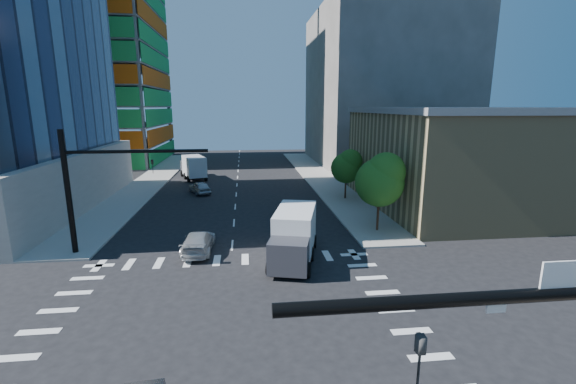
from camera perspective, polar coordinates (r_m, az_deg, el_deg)
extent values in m
plane|color=black|center=(20.11, -9.25, -19.74)|extent=(160.00, 160.00, 0.00)
cube|color=silver|center=(20.10, -9.26, -19.73)|extent=(20.00, 20.00, 0.01)
cube|color=#999590|center=(59.08, 4.71, 2.17)|extent=(5.00, 60.00, 0.15)
cube|color=#999590|center=(59.55, -19.63, 1.56)|extent=(5.00, 60.00, 0.15)
cube|color=green|center=(81.77, -19.10, 21.64)|extent=(0.12, 24.00, 49.00)
cube|color=#BF4E0B|center=(73.61, -31.71, 21.62)|extent=(24.00, 0.12, 49.00)
cube|color=tan|center=(46.07, 24.84, 4.31)|extent=(20.00, 22.00, 10.00)
cube|color=slate|center=(45.72, 25.46, 10.88)|extent=(20.50, 22.50, 0.60)
cube|color=#615D57|center=(76.57, 13.71, 14.70)|extent=(24.00, 30.00, 28.00)
cylinder|color=black|center=(8.30, 35.55, -12.15)|extent=(10.00, 0.24, 0.24)
imported|color=black|center=(7.51, 18.79, -22.57)|extent=(0.16, 0.20, 1.00)
cube|color=white|center=(8.17, 35.86, -9.90)|extent=(0.90, 0.04, 0.50)
cylinder|color=black|center=(31.74, -29.79, -0.09)|extent=(0.40, 0.40, 9.00)
cylinder|color=black|center=(29.66, -21.47, 5.62)|extent=(10.00, 0.24, 0.24)
imported|color=black|center=(29.56, -19.43, 3.60)|extent=(0.16, 0.20, 1.00)
cylinder|color=#382316|center=(34.33, 13.14, -3.68)|extent=(0.20, 0.20, 2.27)
sphere|color=#265416|center=(33.61, 13.40, 1.39)|extent=(4.16, 4.16, 4.16)
sphere|color=#2B7527|center=(33.30, 14.31, 2.94)|extent=(3.25, 3.25, 3.25)
cylinder|color=#382316|center=(45.57, 8.49, 0.29)|extent=(0.20, 0.20, 1.92)
sphere|color=#265416|center=(45.09, 8.60, 3.53)|extent=(3.52, 3.52, 3.52)
sphere|color=#2B7527|center=(44.79, 9.23, 4.52)|extent=(2.75, 2.75, 2.75)
imported|color=black|center=(36.88, 0.40, -3.23)|extent=(2.50, 4.86, 1.31)
imported|color=silver|center=(29.87, -13.15, -7.19)|extent=(2.35, 5.35, 1.53)
imported|color=#A2A4A9|center=(49.50, -12.93, 0.68)|extent=(3.47, 4.86, 1.54)
cube|color=silver|center=(26.96, 0.81, -6.06)|extent=(3.90, 5.96, 2.85)
cube|color=#3C3C43|center=(27.20, 0.81, -7.48)|extent=(2.93, 2.53, 2.08)
cube|color=silver|center=(59.93, -13.94, 3.91)|extent=(4.21, 5.97, 2.82)
cube|color=#3C3C43|center=(60.03, -13.90, 3.25)|extent=(2.99, 2.65, 2.06)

